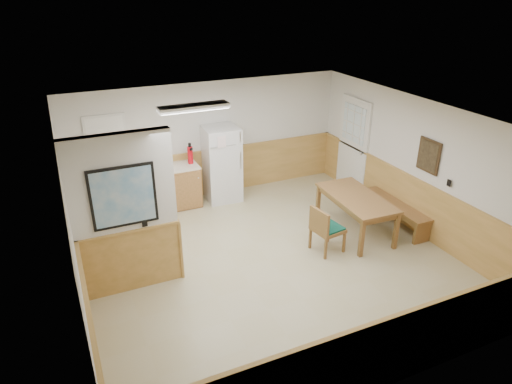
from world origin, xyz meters
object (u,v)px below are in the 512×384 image
refrigerator (222,164)px  soap_bottle (115,170)px  dining_bench (395,208)px  dining_table (356,201)px  fire_extinguisher (190,155)px  dining_chair (324,227)px

refrigerator → soap_bottle: bearing=-178.3°
refrigerator → dining_bench: (2.66, -2.48, -0.46)m
dining_table → dining_bench: bearing=-0.5°
fire_extinguisher → refrigerator: bearing=8.6°
fire_extinguisher → dining_table: bearing=-30.8°
dining_chair → soap_bottle: 4.17m
dining_chair → fire_extinguisher: (-1.50, 2.85, 0.60)m
refrigerator → soap_bottle: (-2.19, 0.04, 0.20)m
refrigerator → soap_bottle: size_ratio=7.17×
refrigerator → dining_bench: 3.67m
refrigerator → dining_table: size_ratio=0.95×
refrigerator → soap_bottle: refrigerator is taller
refrigerator → fire_extinguisher: (-0.66, 0.08, 0.28)m
dining_chair → dining_table: bearing=13.0°
dining_chair → fire_extinguisher: bearing=109.5°
dining_bench → fire_extinguisher: fire_extinguisher is taller
dining_table → soap_bottle: 4.66m
dining_chair → dining_bench: bearing=1.1°
dining_table → soap_bottle: size_ratio=7.54×
dining_chair → soap_bottle: soap_bottle is taller
dining_table → fire_extinguisher: bearing=136.6°
dining_bench → fire_extinguisher: 4.26m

